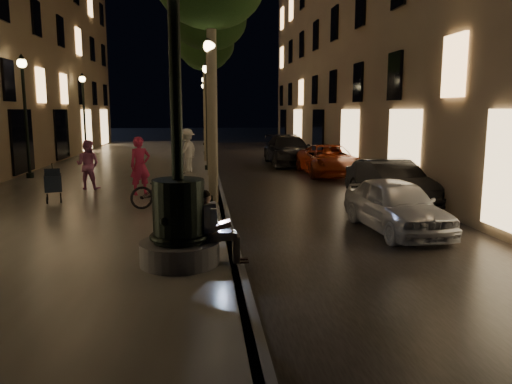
{
  "coord_description": "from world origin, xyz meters",
  "views": [
    {
      "loc": [
        -0.59,
        -6.58,
        2.88
      ],
      "look_at": [
        0.46,
        3.0,
        1.29
      ],
      "focal_mm": 35.0,
      "sensor_mm": 36.0,
      "label": 1
    }
  ],
  "objects": [
    {
      "name": "bicycle",
      "position": [
        -1.65,
        7.25,
        0.69
      ],
      "size": [
        1.96,
        1.23,
        0.97
      ],
      "primitive_type": "imported",
      "rotation": [
        0.0,
        0.0,
        1.91
      ],
      "color": "black",
      "rests_on": "promenade"
    },
    {
      "name": "cobble_lane",
      "position": [
        3.0,
        15.0,
        0.01
      ],
      "size": [
        6.0,
        45.0,
        0.02
      ],
      "primitive_type": "cube",
      "color": "black",
      "rests_on": "ground"
    },
    {
      "name": "lamp_curb_a",
      "position": [
        -0.3,
        8.0,
        3.24
      ],
      "size": [
        0.36,
        0.36,
        4.81
      ],
      "color": "black",
      "rests_on": "promenade"
    },
    {
      "name": "seated_man_laptop",
      "position": [
        -0.39,
        2.0,
        0.9
      ],
      "size": [
        0.94,
        0.32,
        1.31
      ],
      "color": "gray",
      "rests_on": "promenade"
    },
    {
      "name": "pedestrian_white",
      "position": [
        -1.2,
        15.03,
        1.15
      ],
      "size": [
        1.21,
        1.41,
        1.89
      ],
      "primitive_type": "imported",
      "rotation": [
        0.0,
        0.0,
        4.2
      ],
      "color": "white",
      "rests_on": "promenade"
    },
    {
      "name": "car_rear",
      "position": [
        4.0,
        19.5,
        0.76
      ],
      "size": [
        2.17,
        5.28,
        1.53
      ],
      "primitive_type": "imported",
      "rotation": [
        0.0,
        0.0,
        0.0
      ],
      "color": "#28282D",
      "rests_on": "ground"
    },
    {
      "name": "pedestrian_pink",
      "position": [
        -4.43,
        10.79,
        1.04
      ],
      "size": [
        0.93,
        0.79,
        1.68
      ],
      "primitive_type": "imported",
      "rotation": [
        0.0,
        0.0,
        2.93
      ],
      "color": "#BF659C",
      "rests_on": "promenade"
    },
    {
      "name": "ground",
      "position": [
        0.0,
        15.0,
        0.0
      ],
      "size": [
        120.0,
        120.0,
        0.0
      ],
      "primitive_type": "plane",
      "color": "black",
      "rests_on": "ground"
    },
    {
      "name": "lamp_curb_b",
      "position": [
        -0.3,
        16.0,
        3.24
      ],
      "size": [
        0.36,
        0.36,
        4.81
      ],
      "color": "black",
      "rests_on": "promenade"
    },
    {
      "name": "tree_second",
      "position": [
        -0.2,
        14.0,
        6.33
      ],
      "size": [
        3.0,
        3.0,
        7.4
      ],
      "color": "#6B604C",
      "rests_on": "promenade"
    },
    {
      "name": "lamp_curb_d",
      "position": [
        -0.3,
        32.0,
        3.24
      ],
      "size": [
        0.36,
        0.36,
        4.81
      ],
      "color": "black",
      "rests_on": "promenade"
    },
    {
      "name": "pedestrian_red",
      "position": [
        -2.53,
        9.49,
        1.12
      ],
      "size": [
        0.8,
        0.7,
        1.85
      ],
      "primitive_type": "imported",
      "rotation": [
        0.0,
        0.0,
        0.47
      ],
      "color": "#AC2249",
      "rests_on": "promenade"
    },
    {
      "name": "stroller",
      "position": [
        -4.93,
        8.44,
        0.76
      ],
      "size": [
        0.66,
        1.12,
        1.13
      ],
      "rotation": [
        0.0,
        0.0,
        0.27
      ],
      "color": "black",
      "rests_on": "promenade"
    },
    {
      "name": "fountain_lamppost",
      "position": [
        -1.0,
        2.0,
        1.21
      ],
      "size": [
        1.4,
        1.4,
        5.21
      ],
      "color": "#59595B",
      "rests_on": "promenade"
    },
    {
      "name": "tree_third",
      "position": [
        -0.3,
        20.0,
        6.14
      ],
      "size": [
        3.0,
        3.0,
        7.2
      ],
      "color": "#6B604C",
      "rests_on": "promenade"
    },
    {
      "name": "car_third",
      "position": [
        5.05,
        15.0,
        0.67
      ],
      "size": [
        2.25,
        4.85,
        1.34
      ],
      "primitive_type": "imported",
      "rotation": [
        0.0,
        0.0,
        -0.01
      ],
      "color": "maroon",
      "rests_on": "ground"
    },
    {
      "name": "tree_far",
      "position": [
        -0.22,
        26.0,
        6.43
      ],
      "size": [
        3.0,
        3.0,
        7.5
      ],
      "color": "#6B604C",
      "rests_on": "promenade"
    },
    {
      "name": "lamp_curb_c",
      "position": [
        -0.3,
        24.0,
        3.24
      ],
      "size": [
        0.36,
        0.36,
        4.81
      ],
      "color": "black",
      "rests_on": "promenade"
    },
    {
      "name": "car_front",
      "position": [
        4.0,
        4.64,
        0.64
      ],
      "size": [
        1.75,
        3.83,
        1.27
      ],
      "primitive_type": "imported",
      "rotation": [
        0.0,
        0.0,
        0.07
      ],
      "color": "#B7B9C0",
      "rests_on": "ground"
    },
    {
      "name": "lamp_left_b",
      "position": [
        -7.4,
        14.0,
        3.24
      ],
      "size": [
        0.36,
        0.36,
        4.81
      ],
      "color": "black",
      "rests_on": "promenade"
    },
    {
      "name": "building_right",
      "position": [
        10.0,
        18.0,
        7.5
      ],
      "size": [
        8.0,
        36.0,
        15.0
      ],
      "primitive_type": "cube",
      "color": "#785F4B",
      "rests_on": "ground"
    },
    {
      "name": "curb_strip",
      "position": [
        0.0,
        15.0,
        0.1
      ],
      "size": [
        0.25,
        45.0,
        0.2
      ],
      "primitive_type": "cube",
      "color": "#59595B",
      "rests_on": "ground"
    },
    {
      "name": "promenade",
      "position": [
        -4.0,
        15.0,
        0.1
      ],
      "size": [
        8.0,
        45.0,
        0.2
      ],
      "primitive_type": "cube",
      "color": "#646058",
      "rests_on": "ground"
    },
    {
      "name": "car_second",
      "position": [
        5.2,
        8.08,
        0.67
      ],
      "size": [
        1.75,
        4.19,
        1.35
      ],
      "primitive_type": "imported",
      "rotation": [
        0.0,
        0.0,
        0.08
      ],
      "color": "black",
      "rests_on": "ground"
    },
    {
      "name": "lamp_left_c",
      "position": [
        -7.4,
        24.0,
        3.24
      ],
      "size": [
        0.36,
        0.36,
        4.81
      ],
      "color": "black",
      "rests_on": "promenade"
    }
  ]
}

